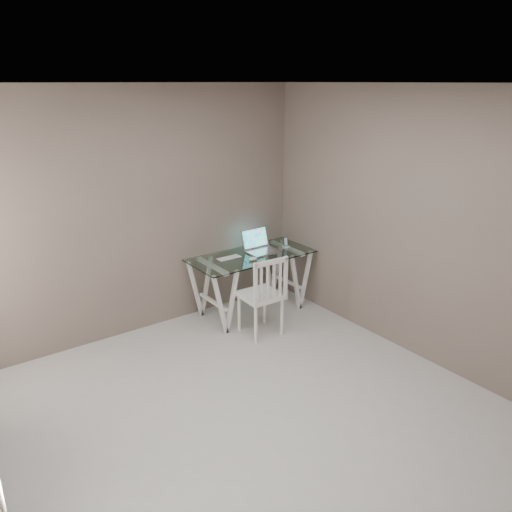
# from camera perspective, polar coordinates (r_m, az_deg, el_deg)

# --- Properties ---
(room) EXTENTS (4.50, 4.52, 2.71)m
(room) POSITION_cam_1_polar(r_m,az_deg,el_deg) (3.55, 0.07, 3.06)
(room) COLOR #B1AEA9
(room) RESTS_ON ground
(desk) EXTENTS (1.50, 0.70, 0.75)m
(desk) POSITION_cam_1_polar(r_m,az_deg,el_deg) (6.09, -0.53, -3.11)
(desk) COLOR silver
(desk) RESTS_ON ground
(chair) EXTENTS (0.45, 0.45, 0.94)m
(chair) POSITION_cam_1_polar(r_m,az_deg,el_deg) (5.48, 0.96, -4.21)
(chair) COLOR white
(chair) RESTS_ON ground
(laptop) EXTENTS (0.38, 0.34, 0.26)m
(laptop) POSITION_cam_1_polar(r_m,az_deg,el_deg) (6.10, 0.41, 1.17)
(laptop) COLOR silver
(laptop) RESTS_ON desk
(keyboard) EXTENTS (0.31, 0.13, 0.01)m
(keyboard) POSITION_cam_1_polar(r_m,az_deg,el_deg) (5.86, -3.11, -0.24)
(keyboard) COLOR silver
(keyboard) RESTS_ON desk
(mouse) EXTENTS (0.11, 0.07, 0.04)m
(mouse) POSITION_cam_1_polar(r_m,az_deg,el_deg) (5.79, -0.35, -0.31)
(mouse) COLOR white
(mouse) RESTS_ON desk
(phone_dock) EXTENTS (0.07, 0.07, 0.13)m
(phone_dock) POSITION_cam_1_polar(r_m,az_deg,el_deg) (6.25, 3.42, 1.34)
(phone_dock) COLOR white
(phone_dock) RESTS_ON desk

